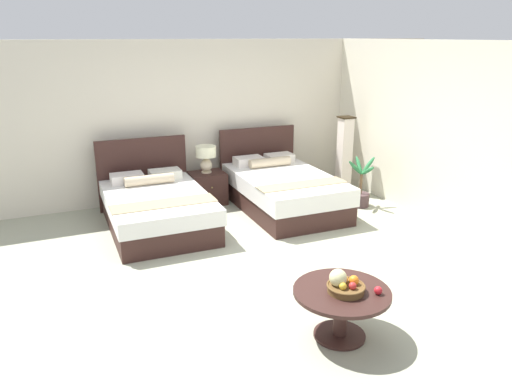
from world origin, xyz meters
name	(u,v)px	position (x,y,z in m)	size (l,w,h in m)	color
ground_plane	(276,267)	(0.00, 0.00, -0.01)	(9.32, 9.84, 0.02)	#A1A38B
wall_back	(195,120)	(0.00, 3.12, 1.30)	(9.32, 0.12, 2.59)	beige
wall_side_right	(446,135)	(2.86, 0.40, 1.30)	(0.12, 5.44, 2.59)	beige
bed_near_window	(156,207)	(-1.01, 1.86, 0.30)	(1.41, 2.08, 1.13)	#361E1A
bed_near_corner	(282,189)	(1.01, 1.85, 0.32)	(1.39, 2.23, 1.14)	#361E1A
nightstand	(207,188)	(-0.01, 2.56, 0.26)	(0.56, 0.49, 0.52)	#361E1A
table_lamp	(206,156)	(-0.01, 2.58, 0.80)	(0.33, 0.33, 0.44)	beige
coffee_table	(341,302)	(-0.09, -1.53, 0.35)	(0.88, 0.88, 0.47)	#361E1A
fruit_bowl	(344,285)	(-0.09, -1.56, 0.54)	(0.35, 0.35, 0.21)	brown
loose_apple	(378,290)	(0.16, -1.72, 0.51)	(0.07, 0.07, 0.07)	red
floor_lamp_corner	(344,155)	(2.38, 2.20, 0.67)	(0.24, 0.24, 1.34)	black
potted_palm	(360,193)	(2.21, 1.43, 0.23)	(0.59, 0.50, 0.82)	#493537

